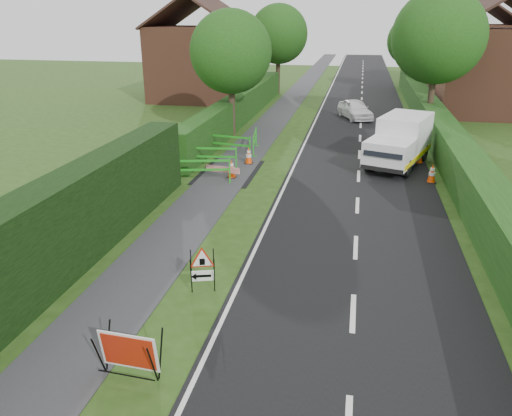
{
  "coord_description": "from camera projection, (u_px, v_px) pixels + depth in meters",
  "views": [
    {
      "loc": [
        2.28,
        -8.96,
        6.37
      ],
      "look_at": [
        -0.47,
        4.47,
        1.03
      ],
      "focal_mm": 35.0,
      "sensor_mm": 36.0,
      "label": 1
    }
  ],
  "objects": [
    {
      "name": "traffic_cone_3",
      "position": [
        232.0,
        169.0,
        20.66
      ],
      "size": [
        0.38,
        0.38,
        0.79
      ],
      "color": "black",
      "rests_on": "ground"
    },
    {
      "name": "ped_barrier_1",
      "position": [
        213.0,
        155.0,
        21.78
      ],
      "size": [
        2.09,
        0.63,
        1.0
      ],
      "rotation": [
        0.0,
        0.0,
        0.14
      ],
      "color": "#1E9C1C",
      "rests_on": "ground"
    },
    {
      "name": "hedge_east",
      "position": [
        443.0,
        154.0,
        24.31
      ],
      "size": [
        1.2,
        50.0,
        1.5
      ],
      "primitive_type": "cube",
      "color": "#14380F",
      "rests_on": "ground"
    },
    {
      "name": "tree_fw",
      "position": [
        279.0,
        34.0,
        41.06
      ],
      "size": [
        4.8,
        4.8,
        7.24
      ],
      "color": "#2D2116",
      "rests_on": "ground"
    },
    {
      "name": "traffic_cone_4",
      "position": [
        249.0,
        155.0,
        22.61
      ],
      "size": [
        0.38,
        0.38,
        0.79
      ],
      "color": "black",
      "rests_on": "ground"
    },
    {
      "name": "ground",
      "position": [
        236.0,
        326.0,
        10.92
      ],
      "size": [
        120.0,
        120.0,
        0.0
      ],
      "primitive_type": "plane",
      "color": "#244212",
      "rests_on": "ground"
    },
    {
      "name": "ped_barrier_3",
      "position": [
        255.0,
        139.0,
        24.54
      ],
      "size": [
        0.63,
        2.09,
        1.0
      ],
      "rotation": [
        0.0,
        0.0,
        1.71
      ],
      "color": "#1E9C1C",
      "rests_on": "ground"
    },
    {
      "name": "redwhite_plank",
      "position": [
        223.0,
        180.0,
        20.52
      ],
      "size": [
        1.49,
        0.29,
        0.25
      ],
      "primitive_type": "cube",
      "rotation": [
        0.0,
        0.0,
        -0.17
      ],
      "color": "red",
      "rests_on": "ground"
    },
    {
      "name": "triangle_sign",
      "position": [
        201.0,
        267.0,
        11.97
      ],
      "size": [
        0.88,
        0.88,
        1.03
      ],
      "rotation": [
        0.0,
        0.0,
        0.31
      ],
      "color": "black",
      "rests_on": "ground"
    },
    {
      "name": "ped_barrier_0",
      "position": [
        205.0,
        168.0,
        19.94
      ],
      "size": [
        2.08,
        0.84,
        1.0
      ],
      "rotation": [
        0.0,
        0.0,
        0.25
      ],
      "color": "#1E9C1C",
      "rests_on": "ground"
    },
    {
      "name": "traffic_cone_0",
      "position": [
        432.0,
        173.0,
        20.05
      ],
      "size": [
        0.38,
        0.38,
        0.79
      ],
      "color": "black",
      "rests_on": "ground"
    },
    {
      "name": "house_east_b",
      "position": [
        470.0,
        54.0,
        45.97
      ],
      "size": [
        7.5,
        7.4,
        7.88
      ],
      "color": "brown",
      "rests_on": "ground"
    },
    {
      "name": "tree_ne",
      "position": [
        438.0,
        37.0,
        27.93
      ],
      "size": [
        5.2,
        5.2,
        7.79
      ],
      "color": "#2D2116",
      "rests_on": "ground"
    },
    {
      "name": "hatchback_car",
      "position": [
        355.0,
        109.0,
        32.36
      ],
      "size": [
        2.65,
        3.86,
        1.22
      ],
      "primitive_type": "imported",
      "rotation": [
        0.0,
        0.0,
        0.38
      ],
      "color": "white",
      "rests_on": "ground"
    },
    {
      "name": "tree_fe",
      "position": [
        412.0,
        41.0,
        42.88
      ],
      "size": [
        4.2,
        4.2,
        6.33
      ],
      "color": "#2D2116",
      "rests_on": "ground"
    },
    {
      "name": "works_van",
      "position": [
        400.0,
        140.0,
        22.17
      ],
      "size": [
        3.25,
        5.03,
        2.15
      ],
      "rotation": [
        0.0,
        0.0,
        -0.33
      ],
      "color": "silver",
      "rests_on": "ground"
    },
    {
      "name": "hedge_west_near",
      "position": [
        32.0,
        301.0,
        11.85
      ],
      "size": [
        1.1,
        18.0,
        2.5
      ],
      "primitive_type": "cube",
      "color": "black",
      "rests_on": "ground"
    },
    {
      "name": "red_rect_sign",
      "position": [
        129.0,
        352.0,
        9.19
      ],
      "size": [
        1.16,
        0.73,
        0.96
      ],
      "rotation": [
        0.0,
        0.0,
        -0.05
      ],
      "color": "black",
      "rests_on": "ground"
    },
    {
      "name": "house_west",
      "position": [
        202.0,
        62.0,
        39.12
      ],
      "size": [
        7.5,
        7.4,
        7.88
      ],
      "color": "brown",
      "rests_on": "ground"
    },
    {
      "name": "traffic_cone_1",
      "position": [
        419.0,
        155.0,
        22.65
      ],
      "size": [
        0.38,
        0.38,
        0.79
      ],
      "color": "black",
      "rests_on": "ground"
    },
    {
      "name": "footpath",
      "position": [
        298.0,
        92.0,
        43.43
      ],
      "size": [
        2.0,
        90.0,
        0.02
      ],
      "primitive_type": "cube",
      "color": "#2D2D30",
      "rests_on": "ground"
    },
    {
      "name": "house_east_a",
      "position": [
        494.0,
        70.0,
        33.38
      ],
      "size": [
        7.5,
        7.4,
        7.88
      ],
      "color": "brown",
      "rests_on": "ground"
    },
    {
      "name": "tree_nw",
      "position": [
        231.0,
        52.0,
        26.58
      ],
      "size": [
        4.4,
        4.4,
        6.7
      ],
      "color": "#2D2116",
      "rests_on": "ground"
    },
    {
      "name": "ped_barrier_2",
      "position": [
        230.0,
        143.0,
        23.84
      ],
      "size": [
        2.09,
        0.67,
        1.0
      ],
      "rotation": [
        0.0,
        0.0,
        -0.16
      ],
      "color": "#1E9C1C",
      "rests_on": "ground"
    },
    {
      "name": "traffic_cone_2",
      "position": [
        409.0,
        142.0,
        24.91
      ],
      "size": [
        0.38,
        0.38,
        0.79
      ],
      "color": "black",
      "rests_on": "ground"
    },
    {
      "name": "hedge_west_far",
      "position": [
        241.0,
        121.0,
        31.94
      ],
      "size": [
        1.0,
        24.0,
        1.8
      ],
      "primitive_type": "cube",
      "color": "#14380F",
      "rests_on": "ground"
    },
    {
      "name": "road_surface",
      "position": [
        362.0,
        94.0,
        42.4
      ],
      "size": [
        6.0,
        90.0,
        0.02
      ],
      "primitive_type": "cube",
      "color": "black",
      "rests_on": "ground"
    }
  ]
}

